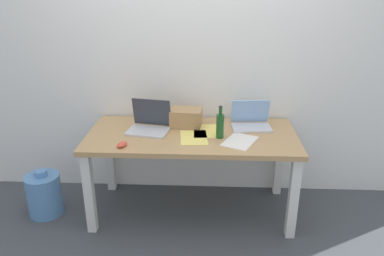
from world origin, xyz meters
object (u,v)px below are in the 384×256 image
object	(u,v)px
laptop_left	(149,124)
beer_bottle	(220,125)
laptop_right	(251,122)
cardboard_box	(186,118)
computer_mouse	(122,144)
water_cooler_jug	(44,194)
desk	(192,144)

from	to	relation	value
laptop_left	beer_bottle	xyz separation A→B (m)	(0.58, -0.12, 0.05)
laptop_right	cardboard_box	size ratio (longest dim) A/B	1.31
laptop_left	computer_mouse	bearing A→B (deg)	-115.72
laptop_right	water_cooler_jug	size ratio (longest dim) A/B	0.82
beer_bottle	desk	bearing A→B (deg)	163.10
desk	beer_bottle	size ratio (longest dim) A/B	6.47
desk	laptop_right	distance (m)	0.54
desk	laptop_left	xyz separation A→B (m)	(-0.36, 0.05, 0.15)
cardboard_box	water_cooler_jug	size ratio (longest dim) A/B	0.63
cardboard_box	beer_bottle	bearing A→B (deg)	-40.38
computer_mouse	desk	bearing A→B (deg)	48.93
computer_mouse	laptop_right	bearing A→B (deg)	44.55
laptop_right	beer_bottle	bearing A→B (deg)	-138.63
beer_bottle	computer_mouse	bearing A→B (deg)	-164.38
laptop_left	cardboard_box	world-z (taller)	laptop_left
computer_mouse	laptop_left	bearing A→B (deg)	85.12
computer_mouse	beer_bottle	bearing A→B (deg)	36.46
laptop_right	cardboard_box	world-z (taller)	laptop_right
desk	cardboard_box	world-z (taller)	cardboard_box
laptop_right	beer_bottle	distance (m)	0.36
desk	beer_bottle	xyz separation A→B (m)	(0.22, -0.07, 0.20)
laptop_right	computer_mouse	xyz separation A→B (m)	(-1.00, -0.44, -0.03)
laptop_left	laptop_right	distance (m)	0.85
laptop_left	beer_bottle	world-z (taller)	beer_bottle
laptop_left	beer_bottle	size ratio (longest dim) A/B	1.40
desk	laptop_left	size ratio (longest dim) A/B	4.64
desk	laptop_right	world-z (taller)	laptop_right
laptop_left	water_cooler_jug	world-z (taller)	laptop_left
laptop_right	computer_mouse	world-z (taller)	laptop_right
desk	laptop_left	distance (m)	0.39
computer_mouse	cardboard_box	world-z (taller)	cardboard_box
beer_bottle	laptop_left	bearing A→B (deg)	168.18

